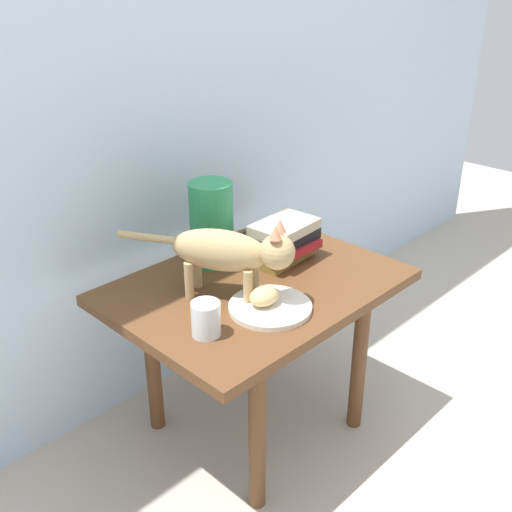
{
  "coord_description": "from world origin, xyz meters",
  "views": [
    {
      "loc": [
        -1.05,
        -1.03,
        1.3
      ],
      "look_at": [
        0.0,
        0.0,
        0.58
      ],
      "focal_mm": 42.64,
      "sensor_mm": 36.0,
      "label": 1
    }
  ],
  "objects_px": {
    "candle_jar": "(206,321)",
    "cat": "(231,252)",
    "side_table": "(256,304)",
    "plate": "(270,307)",
    "book_stack": "(281,241)",
    "green_vase": "(212,223)",
    "bread_roll": "(264,296)"
  },
  "relations": [
    {
      "from": "candle_jar",
      "to": "cat",
      "type": "bearing_deg",
      "value": 27.8
    },
    {
      "from": "side_table",
      "to": "plate",
      "type": "height_order",
      "value": "plate"
    },
    {
      "from": "book_stack",
      "to": "candle_jar",
      "type": "relative_size",
      "value": 2.45
    },
    {
      "from": "book_stack",
      "to": "green_vase",
      "type": "relative_size",
      "value": 0.85
    },
    {
      "from": "plate",
      "to": "side_table",
      "type": "bearing_deg",
      "value": 58.23
    },
    {
      "from": "book_stack",
      "to": "candle_jar",
      "type": "distance_m",
      "value": 0.44
    },
    {
      "from": "side_table",
      "to": "plate",
      "type": "xyz_separation_m",
      "value": [
        -0.08,
        -0.13,
        0.08
      ]
    },
    {
      "from": "cat",
      "to": "candle_jar",
      "type": "height_order",
      "value": "cat"
    },
    {
      "from": "side_table",
      "to": "green_vase",
      "type": "relative_size",
      "value": 3.17
    },
    {
      "from": "plate",
      "to": "book_stack",
      "type": "distance_m",
      "value": 0.29
    },
    {
      "from": "side_table",
      "to": "green_vase",
      "type": "xyz_separation_m",
      "value": [
        0.0,
        0.18,
        0.19
      ]
    },
    {
      "from": "green_vase",
      "to": "book_stack",
      "type": "bearing_deg",
      "value": -41.23
    },
    {
      "from": "side_table",
      "to": "cat",
      "type": "xyz_separation_m",
      "value": [
        -0.1,
        -0.01,
        0.2
      ]
    },
    {
      "from": "side_table",
      "to": "bread_roll",
      "type": "bearing_deg",
      "value": -127.57
    },
    {
      "from": "book_stack",
      "to": "cat",
      "type": "bearing_deg",
      "value": -167.5
    },
    {
      "from": "plate",
      "to": "book_stack",
      "type": "height_order",
      "value": "book_stack"
    },
    {
      "from": "cat",
      "to": "green_vase",
      "type": "relative_size",
      "value": 1.77
    },
    {
      "from": "side_table",
      "to": "candle_jar",
      "type": "distance_m",
      "value": 0.3
    },
    {
      "from": "plate",
      "to": "bread_roll",
      "type": "xyz_separation_m",
      "value": [
        -0.01,
        0.01,
        0.03
      ]
    },
    {
      "from": "plate",
      "to": "green_vase",
      "type": "relative_size",
      "value": 0.87
    },
    {
      "from": "side_table",
      "to": "bread_roll",
      "type": "relative_size",
      "value": 9.69
    },
    {
      "from": "green_vase",
      "to": "bread_roll",
      "type": "bearing_deg",
      "value": -107.35
    },
    {
      "from": "side_table",
      "to": "candle_jar",
      "type": "xyz_separation_m",
      "value": [
        -0.27,
        -0.1,
        0.11
      ]
    },
    {
      "from": "bread_roll",
      "to": "cat",
      "type": "bearing_deg",
      "value": 97.66
    },
    {
      "from": "book_stack",
      "to": "candle_jar",
      "type": "bearing_deg",
      "value": -161.21
    },
    {
      "from": "book_stack",
      "to": "green_vase",
      "type": "bearing_deg",
      "value": 138.77
    },
    {
      "from": "green_vase",
      "to": "plate",
      "type": "bearing_deg",
      "value": -104.88
    },
    {
      "from": "side_table",
      "to": "candle_jar",
      "type": "relative_size",
      "value": 9.12
    },
    {
      "from": "cat",
      "to": "green_vase",
      "type": "distance_m",
      "value": 0.22
    },
    {
      "from": "green_vase",
      "to": "cat",
      "type": "bearing_deg",
      "value": -119.32
    },
    {
      "from": "cat",
      "to": "candle_jar",
      "type": "xyz_separation_m",
      "value": [
        -0.16,
        -0.09,
        -0.09
      ]
    },
    {
      "from": "side_table",
      "to": "green_vase",
      "type": "bearing_deg",
      "value": 89.33
    }
  ]
}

